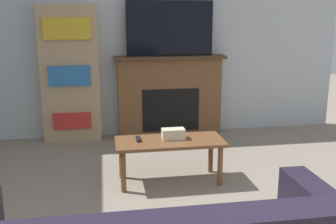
# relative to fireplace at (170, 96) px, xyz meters

# --- Properties ---
(wall_back) EXTENTS (5.56, 0.06, 2.70)m
(wall_back) POSITION_rel_fireplace_xyz_m (-0.38, 0.14, 0.81)
(wall_back) COLOR silver
(wall_back) RESTS_ON ground_plane
(fireplace) EXTENTS (1.48, 0.28, 1.08)m
(fireplace) POSITION_rel_fireplace_xyz_m (0.00, 0.00, 0.00)
(fireplace) COLOR brown
(fireplace) RESTS_ON ground_plane
(tv) EXTENTS (1.13, 0.03, 0.70)m
(tv) POSITION_rel_fireplace_xyz_m (0.00, -0.02, 0.89)
(tv) COLOR black
(tv) RESTS_ON fireplace
(coffee_table) EXTENTS (1.04, 0.45, 0.43)m
(coffee_table) POSITION_rel_fireplace_xyz_m (-0.27, -1.57, -0.18)
(coffee_table) COLOR brown
(coffee_table) RESTS_ON ground_plane
(tissue_box) EXTENTS (0.22, 0.12, 0.10)m
(tissue_box) POSITION_rel_fireplace_xyz_m (-0.22, -1.53, -0.07)
(tissue_box) COLOR beige
(tissue_box) RESTS_ON coffee_table
(remote_control) EXTENTS (0.04, 0.15, 0.02)m
(remote_control) POSITION_rel_fireplace_xyz_m (-0.56, -1.52, -0.11)
(remote_control) COLOR black
(remote_control) RESTS_ON coffee_table
(bookshelf) EXTENTS (0.72, 0.29, 1.73)m
(bookshelf) POSITION_rel_fireplace_xyz_m (-1.28, -0.02, 0.32)
(bookshelf) COLOR tan
(bookshelf) RESTS_ON ground_plane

